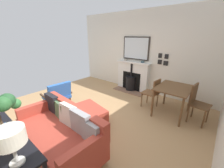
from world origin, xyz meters
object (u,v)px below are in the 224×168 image
object	(u,v)px
ottoman	(89,113)
fireplace	(132,78)
console_table	(3,143)
table_lamp_far_end	(10,138)
mantel_bowl_near	(126,60)
dining_chair_near_fireplace	(153,91)
sofa	(61,131)
dining_chair_by_back_wall	(196,101)
armchair_accent	(58,95)
dining_table	(174,91)
mantel_bowl_far	(143,62)

from	to	relation	value
ottoman	fireplace	bearing A→B (deg)	-172.60
console_table	table_lamp_far_end	distance (m)	0.69
mantel_bowl_near	table_lamp_far_end	xyz separation A→B (m)	(4.07, 1.46, -0.04)
console_table	dining_chair_near_fireplace	distance (m)	3.26
console_table	mantel_bowl_near	bearing A→B (deg)	-167.72
sofa	mantel_bowl_near	bearing A→B (deg)	-164.85
dining_chair_by_back_wall	console_table	bearing A→B (deg)	-27.27
sofa	dining_chair_by_back_wall	distance (m)	2.95
armchair_accent	dining_chair_by_back_wall	size ratio (longest dim) A/B	0.87
fireplace	dining_table	world-z (taller)	fireplace
console_table	dining_chair_by_back_wall	size ratio (longest dim) A/B	1.66
fireplace	mantel_bowl_far	xyz separation A→B (m)	(-0.03, 0.34, 0.62)
ottoman	armchair_accent	world-z (taller)	armchair_accent
mantel_bowl_far	dining_chair_by_back_wall	xyz separation A→B (m)	(0.85, 1.85, -0.55)
dining_table	mantel_bowl_near	bearing A→B (deg)	-113.00
mantel_bowl_near	dining_chair_near_fireplace	world-z (taller)	mantel_bowl_near
mantel_bowl_near	sofa	bearing A→B (deg)	15.15
mantel_bowl_far	dining_table	bearing A→B (deg)	57.23
mantel_bowl_near	console_table	bearing A→B (deg)	12.28
ottoman	table_lamp_far_end	size ratio (longest dim) A/B	2.24
ottoman	dining_chair_near_fireplace	xyz separation A→B (m)	(-1.56, 0.85, 0.27)
mantel_bowl_far	dining_chair_by_back_wall	distance (m)	2.11
sofa	ottoman	distance (m)	0.89
sofa	ottoman	bearing A→B (deg)	-164.81
armchair_accent	console_table	size ratio (longest dim) A/B	0.52
fireplace	mantel_bowl_near	world-z (taller)	mantel_bowl_near
sofa	dining_table	world-z (taller)	sofa
mantel_bowl_far	table_lamp_far_end	bearing A→B (deg)	10.66
mantel_bowl_far	dining_chair_near_fireplace	bearing A→B (deg)	43.41
console_table	ottoman	bearing A→B (deg)	-172.07
fireplace	dining_chair_by_back_wall	bearing A→B (deg)	69.64
dining_table	dining_chair_by_back_wall	world-z (taller)	dining_chair_by_back_wall
dining_chair_by_back_wall	fireplace	bearing A→B (deg)	-110.36
mantel_bowl_far	mantel_bowl_near	bearing A→B (deg)	-90.00
sofa	dining_chair_near_fireplace	xyz separation A→B (m)	(-2.42, 0.62, 0.14)
console_table	dining_chair_near_fireplace	size ratio (longest dim) A/B	1.80
fireplace	dining_table	size ratio (longest dim) A/B	1.34
mantel_bowl_far	table_lamp_far_end	world-z (taller)	table_lamp_far_end
fireplace	table_lamp_far_end	size ratio (longest dim) A/B	3.18
armchair_accent	sofa	bearing A→B (deg)	61.67
mantel_bowl_far	sofa	xyz separation A→B (m)	(3.28, 0.20, -0.73)
mantel_bowl_far	dining_chair_near_fireplace	xyz separation A→B (m)	(0.87, 0.82, -0.59)
sofa	mantel_bowl_far	bearing A→B (deg)	-176.55
mantel_bowl_near	armchair_accent	size ratio (longest dim) A/B	0.14
ottoman	dining_table	bearing A→B (deg)	138.88
fireplace	dining_chair_by_back_wall	distance (m)	2.34
ottoman	armchair_accent	xyz separation A→B (m)	(0.13, -1.11, 0.20)
dining_chair_by_back_wall	dining_table	bearing A→B (deg)	-88.74
mantel_bowl_far	ottoman	xyz separation A→B (m)	(2.43, -0.03, -0.86)
mantel_bowl_near	dining_table	distance (m)	2.25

